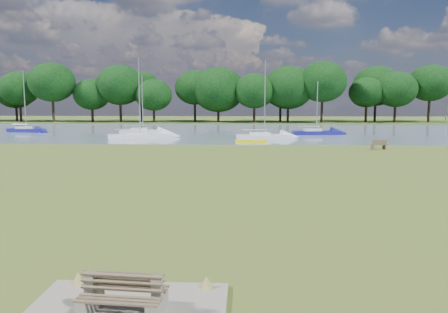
{
  "coord_description": "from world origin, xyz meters",
  "views": [
    {
      "loc": [
        2.48,
        -22.43,
        4.45
      ],
      "look_at": [
        1.49,
        -2.0,
        1.86
      ],
      "focal_mm": 35.0,
      "sensor_mm": 36.0,
      "label": 1
    }
  ],
  "objects_px": {
    "sailboat_3": "(316,131)",
    "riverbank_bench": "(379,145)",
    "sailboat_5": "(264,135)",
    "sailboat_1": "(143,130)",
    "bench_pair": "(123,296)",
    "kayak": "(251,141)",
    "sailboat_4": "(139,135)",
    "sailboat_6": "(26,129)"
  },
  "relations": [
    {
      "from": "riverbank_bench",
      "to": "sailboat_4",
      "type": "height_order",
      "value": "sailboat_4"
    },
    {
      "from": "bench_pair",
      "to": "sailboat_4",
      "type": "relative_size",
      "value": 0.19
    },
    {
      "from": "sailboat_4",
      "to": "sailboat_6",
      "type": "height_order",
      "value": "sailboat_4"
    },
    {
      "from": "sailboat_6",
      "to": "sailboat_5",
      "type": "bearing_deg",
      "value": -3.56
    },
    {
      "from": "sailboat_3",
      "to": "sailboat_6",
      "type": "distance_m",
      "value": 41.08
    },
    {
      "from": "sailboat_6",
      "to": "bench_pair",
      "type": "bearing_deg",
      "value": -48.88
    },
    {
      "from": "riverbank_bench",
      "to": "bench_pair",
      "type": "bearing_deg",
      "value": -133.3
    },
    {
      "from": "sailboat_5",
      "to": "sailboat_3",
      "type": "bearing_deg",
      "value": 30.74
    },
    {
      "from": "sailboat_3",
      "to": "sailboat_5",
      "type": "xyz_separation_m",
      "value": [
        -7.21,
        -6.87,
        0.02
      ]
    },
    {
      "from": "bench_pair",
      "to": "kayak",
      "type": "xyz_separation_m",
      "value": [
        3.13,
        38.0,
        -0.26
      ]
    },
    {
      "from": "sailboat_5",
      "to": "sailboat_1",
      "type": "bearing_deg",
      "value": 144.57
    },
    {
      "from": "riverbank_bench",
      "to": "sailboat_3",
      "type": "xyz_separation_m",
      "value": [
        -2.98,
        17.62,
        0.03
      ]
    },
    {
      "from": "bench_pair",
      "to": "sailboat_5",
      "type": "bearing_deg",
      "value": 88.42
    },
    {
      "from": "sailboat_3",
      "to": "riverbank_bench",
      "type": "bearing_deg",
      "value": -87.91
    },
    {
      "from": "sailboat_1",
      "to": "sailboat_4",
      "type": "height_order",
      "value": "sailboat_4"
    },
    {
      "from": "sailboat_3",
      "to": "sailboat_5",
      "type": "height_order",
      "value": "sailboat_5"
    },
    {
      "from": "sailboat_3",
      "to": "sailboat_5",
      "type": "relative_size",
      "value": 0.76
    },
    {
      "from": "bench_pair",
      "to": "sailboat_6",
      "type": "relative_size",
      "value": 0.21
    },
    {
      "from": "riverbank_bench",
      "to": "sailboat_6",
      "type": "xyz_separation_m",
      "value": [
        -43.96,
        20.36,
        0.08
      ]
    },
    {
      "from": "kayak",
      "to": "riverbank_bench",
      "type": "bearing_deg",
      "value": -26.08
    },
    {
      "from": "kayak",
      "to": "sailboat_1",
      "type": "relative_size",
      "value": 0.43
    },
    {
      "from": "sailboat_3",
      "to": "sailboat_5",
      "type": "distance_m",
      "value": 9.96
    },
    {
      "from": "riverbank_bench",
      "to": "kayak",
      "type": "xyz_separation_m",
      "value": [
        -11.76,
        5.49,
        -0.24
      ]
    },
    {
      "from": "kayak",
      "to": "sailboat_1",
      "type": "bearing_deg",
      "value": 139.49
    },
    {
      "from": "kayak",
      "to": "sailboat_3",
      "type": "bearing_deg",
      "value": 53.03
    },
    {
      "from": "sailboat_1",
      "to": "bench_pair",
      "type": "bearing_deg",
      "value": -84.76
    },
    {
      "from": "riverbank_bench",
      "to": "sailboat_5",
      "type": "xyz_separation_m",
      "value": [
        -10.19,
        10.75,
        0.05
      ]
    },
    {
      "from": "riverbank_bench",
      "to": "sailboat_3",
      "type": "distance_m",
      "value": 17.87
    },
    {
      "from": "sailboat_5",
      "to": "sailboat_6",
      "type": "bearing_deg",
      "value": 151.27
    },
    {
      "from": "sailboat_3",
      "to": "sailboat_4",
      "type": "distance_m",
      "value": 23.17
    },
    {
      "from": "bench_pair",
      "to": "sailboat_1",
      "type": "relative_size",
      "value": 0.23
    },
    {
      "from": "riverbank_bench",
      "to": "sailboat_1",
      "type": "xyz_separation_m",
      "value": [
        -26.29,
        17.44,
        0.09
      ]
    },
    {
      "from": "sailboat_5",
      "to": "riverbank_bench",
      "type": "bearing_deg",
      "value": -59.4
    },
    {
      "from": "riverbank_bench",
      "to": "kayak",
      "type": "height_order",
      "value": "riverbank_bench"
    },
    {
      "from": "riverbank_bench",
      "to": "sailboat_6",
      "type": "relative_size",
      "value": 0.18
    },
    {
      "from": "sailboat_5",
      "to": "sailboat_6",
      "type": "height_order",
      "value": "sailboat_5"
    },
    {
      "from": "sailboat_4",
      "to": "sailboat_5",
      "type": "distance_m",
      "value": 14.82
    },
    {
      "from": "sailboat_3",
      "to": "sailboat_4",
      "type": "height_order",
      "value": "sailboat_4"
    },
    {
      "from": "sailboat_1",
      "to": "sailboat_4",
      "type": "bearing_deg",
      "value": -87.22
    },
    {
      "from": "kayak",
      "to": "sailboat_6",
      "type": "distance_m",
      "value": 35.47
    },
    {
      "from": "sailboat_4",
      "to": "sailboat_6",
      "type": "distance_m",
      "value": 21.38
    },
    {
      "from": "sailboat_4",
      "to": "bench_pair",
      "type": "bearing_deg",
      "value": -98.06
    }
  ]
}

